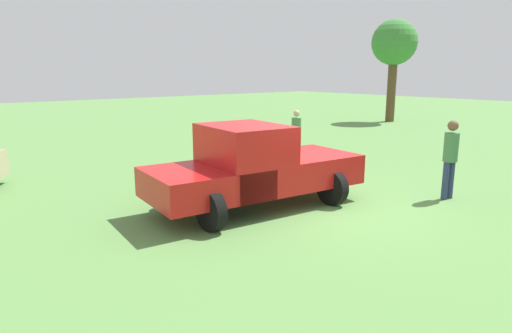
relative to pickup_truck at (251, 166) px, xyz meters
The scene contains 5 objects.
ground_plane 1.70m from the pickup_truck, 129.41° to the right, with size 80.00×80.00×0.00m, color #5B8C47.
pickup_truck is the anchor object (origin of this frame).
person_bystander 4.58m from the pickup_truck, 120.57° to the right, with size 0.36×0.36×1.81m.
person_visitor 5.71m from the pickup_truck, 54.23° to the right, with size 0.43×0.43×1.63m.
tree_back_left 18.85m from the pickup_truck, 64.83° to the right, with size 2.54×2.54×5.74m.
Camera 1 is at (-6.27, 6.91, 2.90)m, focal length 31.31 mm.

